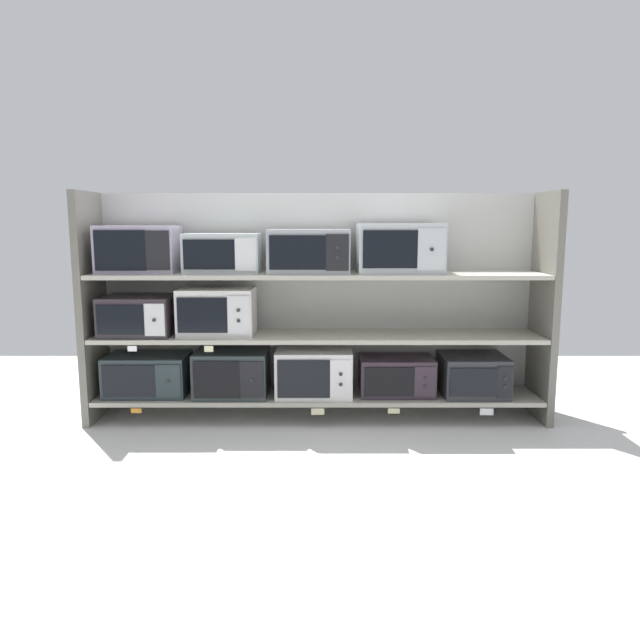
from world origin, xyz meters
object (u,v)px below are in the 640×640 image
Objects in this scene: microwave_1 at (234,372)px; microwave_0 at (151,374)px; microwave_4 at (475,375)px; microwave_2 at (316,371)px; microwave_6 at (219,311)px; microwave_7 at (142,249)px; microwave_10 at (402,248)px; microwave_9 at (311,251)px; microwave_8 at (225,253)px; microwave_5 at (142,315)px; microwave_3 at (398,376)px.

microwave_0 is at bearing 179.99° from microwave_1.
microwave_0 is at bearing -179.99° from microwave_4.
microwave_6 is at bearing 179.98° from microwave_2.
microwave_2 is at bearing -0.02° from microwave_6.
microwave_7 is 0.91× the size of microwave_10.
microwave_9 reaches higher than microwave_4.
microwave_7 is 1.77m from microwave_10.
microwave_0 is 0.88m from microwave_7.
microwave_2 is 1.04× the size of microwave_8.
microwave_5 reaches higher than microwave_1.
microwave_2 is at bearing -179.99° from microwave_3.
microwave_4 is at bearing 0.01° from microwave_1.
microwave_0 reaches higher than microwave_3.
microwave_3 is 0.90× the size of microwave_10.
microwave_10 is at bearing 0.01° from microwave_9.
microwave_2 is 0.79m from microwave_6.
microwave_8 is at bearing 0.00° from microwave_5.
microwave_2 reaches higher than microwave_1.
microwave_10 reaches higher than microwave_2.
microwave_2 is 1.03× the size of microwave_6.
microwave_0 is 1.03× the size of microwave_9.
microwave_4 is 1.94m from microwave_8.
microwave_2 is 1.03m from microwave_8.
microwave_5 is 0.94× the size of microwave_8.
microwave_6 reaches higher than microwave_1.
microwave_2 is 0.92× the size of microwave_10.
microwave_2 is at bearing -179.98° from microwave_4.
microwave_9 is at bearing 0.01° from microwave_7.
microwave_3 is 1.47m from microwave_8.
microwave_10 reaches higher than microwave_3.
microwave_1 is 0.98× the size of microwave_3.
microwave_0 reaches higher than microwave_4.
microwave_9 is 0.96× the size of microwave_10.
microwave_3 is 1.33m from microwave_6.
microwave_1 reaches higher than microwave_3.
microwave_1 is 0.58m from microwave_2.
microwave_5 is 0.93× the size of microwave_6.
microwave_8 is (-0.62, 0.00, 0.83)m from microwave_2.
microwave_6 is 0.67m from microwave_7.
microwave_9 is at bearing 179.99° from microwave_3.
microwave_4 is 0.81× the size of microwave_9.
microwave_8 is at bearing 179.99° from microwave_9.
microwave_10 reaches higher than microwave_0.
microwave_10 is (0.58, 0.00, 0.86)m from microwave_2.
microwave_9 is (-0.61, 0.00, 0.87)m from microwave_3.
microwave_2 is 0.58m from microwave_3.
microwave_4 is 0.93× the size of microwave_5.
microwave_0 is at bearing -180.00° from microwave_9.
microwave_7 reaches higher than microwave_2.
microwave_7 is at bearing -179.99° from microwave_10.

